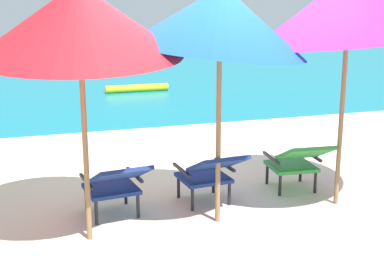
# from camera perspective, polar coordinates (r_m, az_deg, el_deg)

# --- Properties ---
(ground_plane) EXTENTS (40.00, 40.00, 0.00)m
(ground_plane) POSITION_cam_1_polar(r_m,az_deg,el_deg) (9.57, -6.41, 0.26)
(ground_plane) COLOR beige
(ocean_band) EXTENTS (40.00, 18.00, 0.01)m
(ocean_band) POSITION_cam_1_polar(r_m,az_deg,el_deg) (18.11, -12.01, 6.30)
(ocean_band) COLOR teal
(ocean_band) RESTS_ON ground_plane
(swim_buoy) EXTENTS (1.60, 0.18, 0.18)m
(swim_buoy) POSITION_cam_1_polar(r_m,az_deg,el_deg) (13.23, -6.05, 4.38)
(swim_buoy) COLOR yellow
(swim_buoy) RESTS_ON ocean_band
(lounge_chair_left) EXTENTS (0.63, 0.93, 0.68)m
(lounge_chair_left) POSITION_cam_1_polar(r_m,az_deg,el_deg) (5.36, -8.38, -5.95)
(lounge_chair_left) COLOR navy
(lounge_chair_left) RESTS_ON ground_plane
(lounge_chair_center) EXTENTS (0.60, 0.91, 0.68)m
(lounge_chair_center) POSITION_cam_1_polar(r_m,az_deg,el_deg) (5.64, 1.98, -4.80)
(lounge_chair_center) COLOR navy
(lounge_chair_center) RESTS_ON ground_plane
(lounge_chair_right) EXTENTS (0.61, 0.92, 0.68)m
(lounge_chair_right) POSITION_cam_1_polar(r_m,az_deg,el_deg) (6.16, 11.50, -3.50)
(lounge_chair_right) COLOR #338E3D
(lounge_chair_right) RESTS_ON ground_plane
(beach_umbrella_left) EXTENTS (2.09, 2.13, 2.43)m
(beach_umbrella_left) POSITION_cam_1_polar(r_m,az_deg,el_deg) (4.66, -12.28, 11.47)
(beach_umbrella_left) COLOR olive
(beach_umbrella_left) RESTS_ON ground_plane
(beach_umbrella_center) EXTENTS (2.30, 2.27, 2.42)m
(beach_umbrella_center) POSITION_cam_1_polar(r_m,az_deg,el_deg) (4.97, 3.07, 11.86)
(beach_umbrella_center) COLOR olive
(beach_umbrella_center) RESTS_ON ground_plane
(beach_umbrella_right) EXTENTS (2.95, 2.94, 2.56)m
(beach_umbrella_right) POSITION_cam_1_polar(r_m,az_deg,el_deg) (5.68, 16.81, 12.40)
(beach_umbrella_right) COLOR olive
(beach_umbrella_right) RESTS_ON ground_plane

